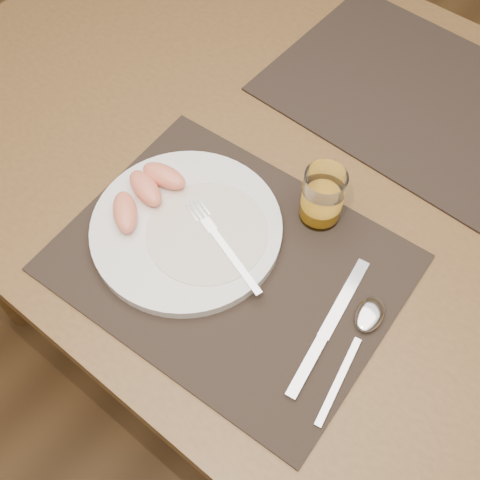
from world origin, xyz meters
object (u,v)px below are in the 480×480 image
object	(u,v)px
placemat_far	(413,94)
juice_glass	(322,198)
table	(321,201)
plate	(186,229)
placemat_near	(230,263)
spoon	(365,323)
fork	(218,238)
knife	(323,337)

from	to	relation	value
placemat_far	juice_glass	xyz separation A→B (m)	(0.02, -0.30, 0.04)
table	plate	world-z (taller)	plate
table	placemat_far	bearing A→B (deg)	84.62
placemat_near	spoon	size ratio (longest dim) A/B	2.35
table	fork	xyz separation A→B (m)	(-0.04, -0.21, 0.11)
table	fork	distance (m)	0.24
table	fork	world-z (taller)	fork
table	placemat_near	size ratio (longest dim) A/B	3.11
fork	spoon	distance (m)	0.23
table	placemat_far	world-z (taller)	placemat_far
table	placemat_near	distance (m)	0.24
placemat_near	plate	distance (m)	0.08
placemat_far	plate	world-z (taller)	plate
placemat_near	knife	size ratio (longest dim) A/B	2.05
placemat_far	juice_glass	distance (m)	0.30
table	knife	bearing A→B (deg)	-56.88
placemat_near	fork	world-z (taller)	fork
spoon	placemat_near	bearing A→B (deg)	-169.40
plate	spoon	distance (m)	0.28
table	knife	world-z (taller)	knife
fork	placemat_far	bearing A→B (deg)	81.61
placemat_near	knife	world-z (taller)	knife
fork	juice_glass	xyz separation A→B (m)	(0.08, 0.13, 0.02)
juice_glass	table	bearing A→B (deg)	116.24
placemat_far	fork	bearing A→B (deg)	-98.39
plate	juice_glass	bearing A→B (deg)	47.59
juice_glass	knife	bearing A→B (deg)	-53.76
plate	juice_glass	xyz separation A→B (m)	(0.13, 0.14, 0.03)
plate	fork	size ratio (longest dim) A/B	1.58
placemat_near	fork	bearing A→B (deg)	159.00
table	plate	bearing A→B (deg)	-112.50
table	spoon	size ratio (longest dim) A/B	7.30
fork	knife	distance (m)	0.20
placemat_far	juice_glass	size ratio (longest dim) A/B	5.02
spoon	juice_glass	bearing A→B (deg)	144.04
placemat_near	plate	size ratio (longest dim) A/B	1.67
placemat_far	knife	xyz separation A→B (m)	(0.13, -0.45, 0.00)
placemat_near	placemat_far	xyz separation A→B (m)	(0.03, 0.44, 0.00)
knife	juice_glass	xyz separation A→B (m)	(-0.11, 0.15, 0.04)
fork	spoon	size ratio (longest dim) A/B	0.89
fork	knife	world-z (taller)	fork
placemat_near	placemat_far	distance (m)	0.44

